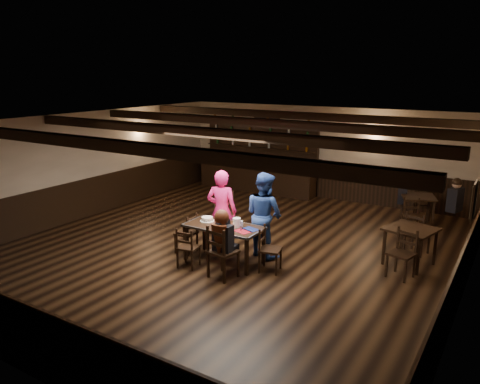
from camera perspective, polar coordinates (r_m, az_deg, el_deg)
The scene contains 25 objects.
ground at distance 10.12m, azimuth -0.90°, elevation -6.85°, with size 10.00×10.00×0.00m, color black.
room_shell at distance 9.65m, azimuth -0.77°, elevation 2.91°, with size 9.02×10.02×2.71m.
dining_table at distance 9.22m, azimuth -1.97°, elevation -4.60°, with size 1.55×0.78×0.75m.
chair_near_left at distance 9.03m, azimuth -6.53°, elevation -6.45°, with size 0.42×0.41×0.80m.
chair_near_right at distance 8.50m, azimuth -2.48°, elevation -6.91°, with size 0.53×0.51×1.00m.
chair_end_left at distance 9.77m, azimuth -6.25°, elevation -4.68°, with size 0.39×0.41×0.84m.
chair_end_right at distance 8.87m, azimuth 3.25°, elevation -6.50°, with size 0.47×0.48×0.87m.
chair_far_pushed at distance 10.77m, azimuth -1.94°, elevation -2.19°, with size 0.65×0.65×1.02m.
woman_pink at distance 9.70m, azimuth -2.24°, elevation -2.36°, with size 0.64×0.42×1.75m, color #DD329A.
man_blue at distance 9.50m, azimuth 2.96°, elevation -2.75°, with size 0.85×0.66×1.74m, color navy.
seated_person at distance 8.45m, azimuth -2.17°, elevation -5.10°, with size 0.36×0.53×0.87m.
cake at distance 9.46m, azimuth -4.02°, elevation -3.34°, with size 0.29×0.29×0.09m.
plate_stack_a at distance 9.10m, azimuth -2.42°, elevation -3.77°, with size 0.17×0.17×0.16m, color white.
plate_stack_b at distance 9.08m, azimuth -0.39°, elevation -3.74°, with size 0.15×0.15×0.18m, color white.
tea_light at distance 9.27m, azimuth -1.45°, elevation -3.79°, with size 0.05×0.05×0.06m.
salt_shaker at distance 8.92m, azimuth -0.77°, elevation -4.42°, with size 0.03×0.03×0.08m, color silver.
pepper_shaker at distance 8.91m, azimuth 0.10°, elevation -4.39°, with size 0.04×0.04×0.09m, color #A5A8AD.
drink_glass at distance 9.12m, azimuth 0.14°, elevation -3.87°, with size 0.07×0.07×0.11m, color silver.
menu_red at distance 8.87m, azimuth 0.32°, elevation -4.79°, with size 0.32×0.22×0.00m, color maroon.
menu_blue at distance 8.98m, azimuth 1.30°, elevation -4.55°, with size 0.31×0.22×0.00m, color #0F194C.
bar_counter at distance 14.84m, azimuth 2.16°, elevation 2.98°, with size 4.09×0.70×2.20m.
back_table_a at distance 9.66m, azimuth 20.12°, elevation -4.72°, with size 1.04×1.04×0.75m.
back_table_b at distance 12.18m, azimuth 20.88°, elevation -0.93°, with size 0.98×0.98×0.75m.
bg_patron_left at distance 12.39m, azimuth 19.23°, elevation 0.33°, with size 0.28×0.39×0.72m.
bg_patron_right at distance 12.10m, azimuth 24.80°, elevation -0.32°, with size 0.34×0.44×0.81m.
Camera 1 is at (5.10, -7.94, 3.68)m, focal length 35.00 mm.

